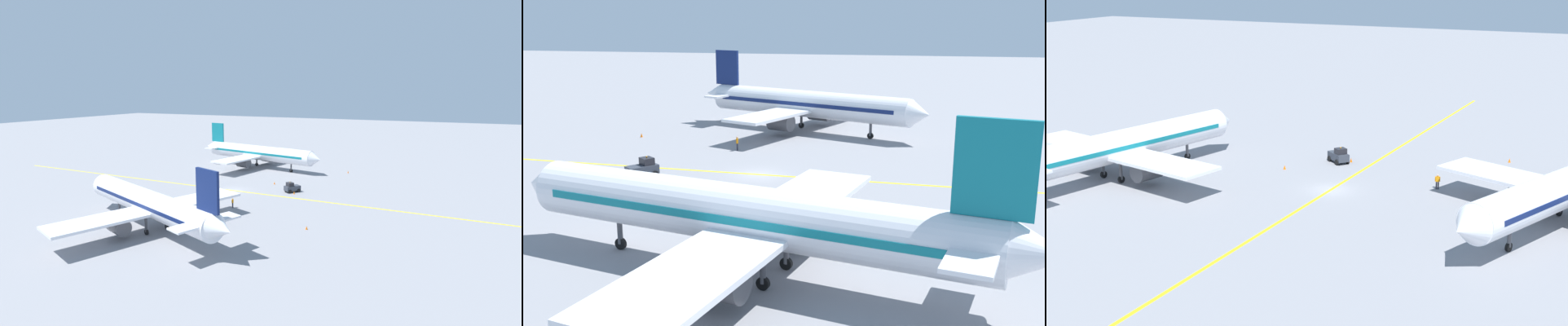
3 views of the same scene
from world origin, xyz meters
The scene contains 10 objects.
ground_plane centered at (0.00, 0.00, 0.00)m, with size 400.00×400.00×0.00m, color gray.
apron_yellow_centreline centered at (0.00, 0.00, 0.00)m, with size 0.40×120.00×0.01m, color yellow.
airplane_at_gate centered at (-24.59, -0.09, 3.71)m, with size 27.97×34.15×10.60m.
airplane_adjacent_stand centered at (23.62, 5.93, 3.71)m, with size 28.47×35.29×10.60m.
baggage_tug_dark centered at (3.66, -10.75, 0.90)m, with size 3.29×3.03×2.11m.
ground_crew_worker centered at (-10.42, -5.46, 0.91)m, with size 0.57×0.29×1.68m.
traffic_cone_near_nose centered at (26.25, -16.51, 0.28)m, with size 0.32×0.32×0.55m, color orange.
traffic_cone_mid_apron centered at (8.32, -5.14, 0.28)m, with size 0.32×0.32×0.55m, color orange.
traffic_cone_by_wingtip centered at (-15.45, -20.10, 0.28)m, with size 0.32×0.32×0.55m, color orange.
traffic_cone_far_edge centered at (2.38, -11.69, 0.28)m, with size 0.32×0.32×0.55m, color orange.
Camera 1 is at (-67.99, -37.23, 19.54)m, focal length 28.00 mm.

